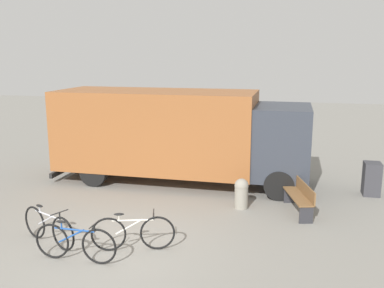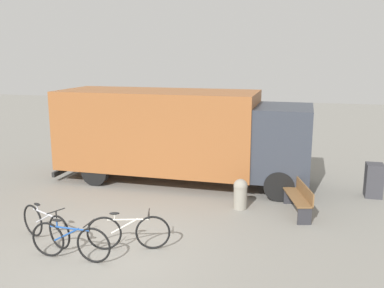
{
  "view_description": "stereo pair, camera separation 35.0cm",
  "coord_description": "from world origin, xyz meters",
  "px_view_note": "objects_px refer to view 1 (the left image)",
  "views": [
    {
      "loc": [
        3.54,
        -7.87,
        4.12
      ],
      "look_at": [
        0.9,
        3.86,
        1.57
      ],
      "focal_mm": 40.0,
      "sensor_mm": 36.0,
      "label": 1
    },
    {
      "loc": [
        3.88,
        -7.78,
        4.12
      ],
      "look_at": [
        0.9,
        3.86,
        1.57
      ],
      "focal_mm": 40.0,
      "sensor_mm": 36.0,
      "label": 2
    }
  ],
  "objects_px": {
    "delivery_truck": "(177,132)",
    "bicycle_middle": "(75,243)",
    "bicycle_near": "(48,227)",
    "bicycle_far": "(133,233)",
    "bollard_near_bench": "(241,192)",
    "utility_box": "(372,179)",
    "park_bench": "(300,196)"
  },
  "relations": [
    {
      "from": "delivery_truck",
      "to": "bicycle_near",
      "type": "height_order",
      "value": "delivery_truck"
    },
    {
      "from": "bicycle_middle",
      "to": "bicycle_near",
      "type": "bearing_deg",
      "value": 148.72
    },
    {
      "from": "bicycle_far",
      "to": "bollard_near_bench",
      "type": "height_order",
      "value": "bicycle_far"
    },
    {
      "from": "delivery_truck",
      "to": "utility_box",
      "type": "relative_size",
      "value": 8.24
    },
    {
      "from": "bicycle_near",
      "to": "utility_box",
      "type": "distance_m",
      "value": 9.09
    },
    {
      "from": "utility_box",
      "to": "delivery_truck",
      "type": "bearing_deg",
      "value": 179.08
    },
    {
      "from": "bicycle_near",
      "to": "bicycle_far",
      "type": "xyz_separation_m",
      "value": [
        1.92,
        0.11,
        0.0
      ]
    },
    {
      "from": "bicycle_near",
      "to": "bicycle_middle",
      "type": "bearing_deg",
      "value": -7.86
    },
    {
      "from": "delivery_truck",
      "to": "park_bench",
      "type": "distance_m",
      "value": 4.52
    },
    {
      "from": "bicycle_near",
      "to": "utility_box",
      "type": "height_order",
      "value": "utility_box"
    },
    {
      "from": "utility_box",
      "to": "bicycle_far",
      "type": "bearing_deg",
      "value": -138.27
    },
    {
      "from": "delivery_truck",
      "to": "bollard_near_bench",
      "type": "xyz_separation_m",
      "value": [
        2.31,
        -2.05,
        -1.19
      ]
    },
    {
      "from": "delivery_truck",
      "to": "park_bench",
      "type": "relative_size",
      "value": 4.93
    },
    {
      "from": "utility_box",
      "to": "park_bench",
      "type": "bearing_deg",
      "value": -137.11
    },
    {
      "from": "bicycle_middle",
      "to": "utility_box",
      "type": "bearing_deg",
      "value": 42.23
    },
    {
      "from": "bicycle_near",
      "to": "bicycle_far",
      "type": "relative_size",
      "value": 0.95
    },
    {
      "from": "bicycle_middle",
      "to": "bollard_near_bench",
      "type": "xyz_separation_m",
      "value": [
        2.93,
        3.77,
        0.05
      ]
    },
    {
      "from": "delivery_truck",
      "to": "park_bench",
      "type": "height_order",
      "value": "delivery_truck"
    },
    {
      "from": "bollard_near_bench",
      "to": "utility_box",
      "type": "bearing_deg",
      "value": 28.26
    },
    {
      "from": "park_bench",
      "to": "bollard_near_bench",
      "type": "height_order",
      "value": "bollard_near_bench"
    },
    {
      "from": "bollard_near_bench",
      "to": "bicycle_far",
      "type": "bearing_deg",
      "value": -122.89
    },
    {
      "from": "bicycle_far",
      "to": "park_bench",
      "type": "bearing_deg",
      "value": 24.58
    },
    {
      "from": "delivery_truck",
      "to": "bicycle_middle",
      "type": "height_order",
      "value": "delivery_truck"
    },
    {
      "from": "bicycle_far",
      "to": "delivery_truck",
      "type": "bearing_deg",
      "value": 77.35
    },
    {
      "from": "bicycle_near",
      "to": "bicycle_middle",
      "type": "relative_size",
      "value": 0.92
    },
    {
      "from": "bicycle_middle",
      "to": "bicycle_far",
      "type": "height_order",
      "value": "same"
    },
    {
      "from": "delivery_truck",
      "to": "bicycle_middle",
      "type": "distance_m",
      "value": 5.98
    },
    {
      "from": "bicycle_near",
      "to": "bollard_near_bench",
      "type": "xyz_separation_m",
      "value": [
        3.89,
        3.15,
        0.05
      ]
    },
    {
      "from": "bicycle_near",
      "to": "utility_box",
      "type": "bearing_deg",
      "value": 58.75
    },
    {
      "from": "bicycle_far",
      "to": "utility_box",
      "type": "xyz_separation_m",
      "value": [
        5.6,
        5.0,
        0.1
      ]
    },
    {
      "from": "bicycle_far",
      "to": "bollard_near_bench",
      "type": "relative_size",
      "value": 2.08
    },
    {
      "from": "delivery_truck",
      "to": "bollard_near_bench",
      "type": "height_order",
      "value": "delivery_truck"
    }
  ]
}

